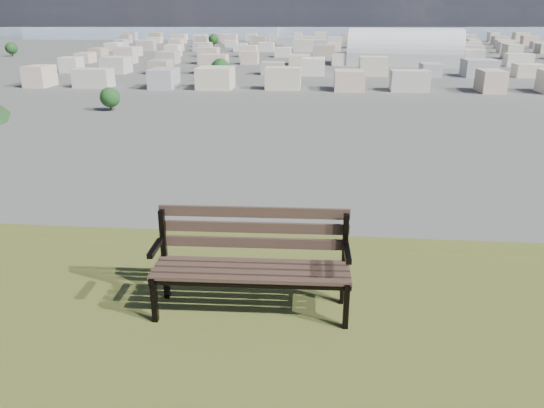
# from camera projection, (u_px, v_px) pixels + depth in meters

# --- Properties ---
(park_bench) EXTENTS (1.71, 0.59, 0.89)m
(park_bench) POSITION_uv_depth(u_px,v_px,m) (252.00, 256.00, 4.63)
(park_bench) COLOR #463328
(park_bench) RESTS_ON hilltop_mesa
(arena) EXTENTS (62.62, 32.46, 25.33)m
(arena) POSITION_uv_depth(u_px,v_px,m) (404.00, 54.00, 287.84)
(arena) COLOR silver
(arena) RESTS_ON ground
(city_blocks) EXTENTS (395.00, 361.00, 7.00)m
(city_blocks) POSITION_uv_depth(u_px,v_px,m) (320.00, 47.00, 378.88)
(city_blocks) COLOR beige
(city_blocks) RESTS_ON ground
(city_trees) EXTENTS (406.52, 387.20, 9.98)m
(city_trees) POSITION_uv_depth(u_px,v_px,m) (274.00, 53.00, 310.06)
(city_trees) COLOR black
(city_trees) RESTS_ON ground
(bay_water) EXTENTS (2400.00, 700.00, 0.12)m
(bay_water) POSITION_uv_depth(u_px,v_px,m) (322.00, 30.00, 853.23)
(bay_water) COLOR gray
(bay_water) RESTS_ON ground
(far_hills) EXTENTS (2050.00, 340.00, 60.00)m
(far_hills) POSITION_uv_depth(u_px,v_px,m) (298.00, 12.00, 1320.40)
(far_hills) COLOR #909AB3
(far_hills) RESTS_ON ground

